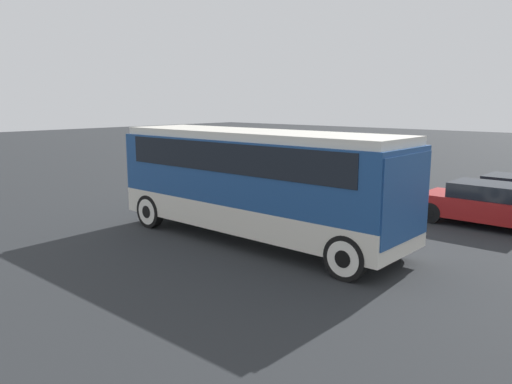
% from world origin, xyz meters
% --- Properties ---
extents(ground_plane, '(120.00, 120.00, 0.00)m').
position_xyz_m(ground_plane, '(0.00, 0.00, 0.00)').
color(ground_plane, '#26282B').
extents(tour_bus, '(9.15, 2.56, 3.18)m').
position_xyz_m(tour_bus, '(0.10, -0.00, 1.91)').
color(tour_bus, silver).
rests_on(tour_bus, ground_plane).
extents(parked_car_mid, '(4.57, 1.84, 1.41)m').
position_xyz_m(parked_car_mid, '(4.71, 6.24, 0.72)').
color(parked_car_mid, maroon).
rests_on(parked_car_mid, ground_plane).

